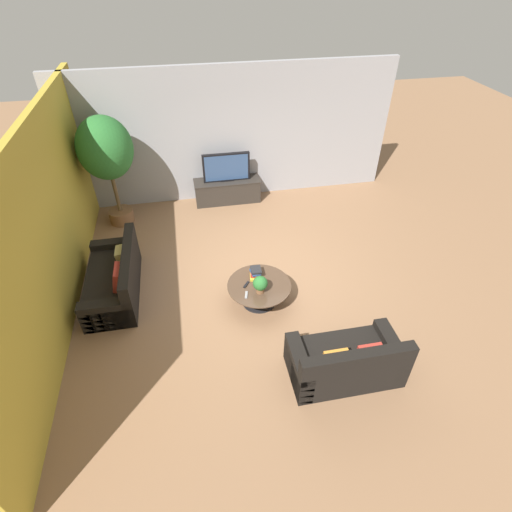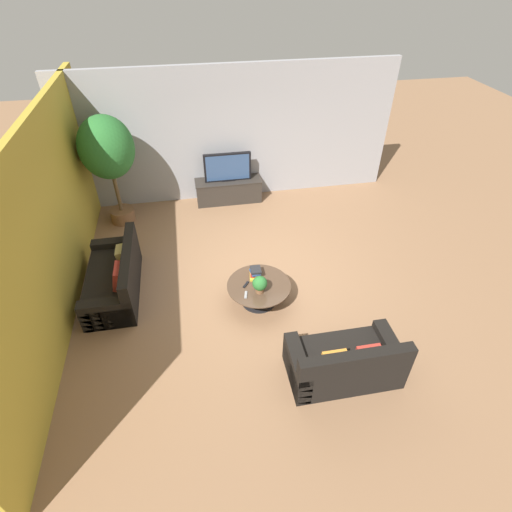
% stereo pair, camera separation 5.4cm
% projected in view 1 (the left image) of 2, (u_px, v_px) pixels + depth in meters
% --- Properties ---
extents(ground_plane, '(24.00, 24.00, 0.00)m').
position_uv_depth(ground_plane, '(259.00, 280.00, 7.40)').
color(ground_plane, '#8C6647').
extents(back_wall_stone, '(7.40, 0.12, 3.00)m').
position_uv_depth(back_wall_stone, '(231.00, 135.00, 8.97)').
color(back_wall_stone, '#939399').
rests_on(back_wall_stone, ground).
extents(side_wall_left, '(0.12, 7.40, 3.00)m').
position_uv_depth(side_wall_left, '(50.00, 225.00, 6.14)').
color(side_wall_left, gold).
rests_on(side_wall_left, ground).
extents(media_console, '(1.54, 0.50, 0.55)m').
position_uv_depth(media_console, '(227.00, 190.00, 9.45)').
color(media_console, '#2D2823').
rests_on(media_console, ground).
extents(television, '(1.07, 0.13, 0.66)m').
position_uv_depth(television, '(226.00, 167.00, 9.08)').
color(television, black).
rests_on(television, media_console).
extents(coffee_table, '(1.08, 1.08, 0.39)m').
position_uv_depth(coffee_table, '(259.00, 290.00, 6.78)').
color(coffee_table, black).
rests_on(coffee_table, ground).
extents(couch_by_wall, '(0.84, 1.84, 0.84)m').
position_uv_depth(couch_by_wall, '(115.00, 280.00, 6.97)').
color(couch_by_wall, black).
rests_on(couch_by_wall, ground).
extents(couch_near_entry, '(1.56, 0.84, 0.84)m').
position_uv_depth(couch_near_entry, '(346.00, 362.00, 5.62)').
color(couch_near_entry, black).
rests_on(couch_near_entry, ground).
extents(potted_palm_tall, '(1.09, 1.09, 2.36)m').
position_uv_depth(potted_palm_tall, '(106.00, 152.00, 7.91)').
color(potted_palm_tall, brown).
rests_on(potted_palm_tall, ground).
extents(potted_plant_tabletop, '(0.24, 0.24, 0.31)m').
position_uv_depth(potted_plant_tabletop, '(260.00, 284.00, 6.47)').
color(potted_plant_tabletop, brown).
rests_on(potted_plant_tabletop, coffee_table).
extents(book_stack, '(0.21, 0.30, 0.15)m').
position_uv_depth(book_stack, '(255.00, 273.00, 6.84)').
color(book_stack, gold).
rests_on(book_stack, coffee_table).
extents(remote_black, '(0.13, 0.15, 0.02)m').
position_uv_depth(remote_black, '(246.00, 285.00, 6.70)').
color(remote_black, black).
rests_on(remote_black, coffee_table).
extents(remote_silver, '(0.08, 0.16, 0.02)m').
position_uv_depth(remote_silver, '(246.00, 295.00, 6.51)').
color(remote_silver, gray).
rests_on(remote_silver, coffee_table).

